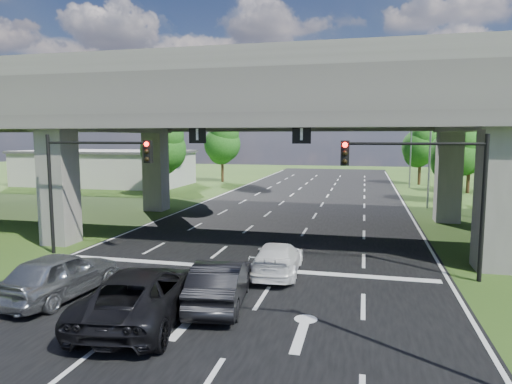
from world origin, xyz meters
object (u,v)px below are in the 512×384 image
at_px(signal_right, 427,179).
at_px(streetlight_beyond, 408,137).
at_px(signal_left, 87,172).
at_px(car_trailing, 142,294).
at_px(car_white, 278,259).
at_px(streetlight_far, 425,138).
at_px(car_silver, 60,275).
at_px(car_dark, 220,283).

xyz_separation_m(signal_right, streetlight_beyond, (2.27, 36.06, 1.66)).
distance_m(signal_left, car_trailing, 9.86).
relative_size(signal_left, car_white, 1.29).
xyz_separation_m(signal_left, streetlight_far, (17.92, 20.06, 1.66)).
bearing_deg(streetlight_beyond, car_silver, -110.40).
distance_m(signal_right, streetlight_beyond, 36.17).
height_order(car_dark, car_trailing, car_trailing).
bearing_deg(signal_left, car_dark, -30.79).
height_order(signal_right, streetlight_beyond, streetlight_beyond).
bearing_deg(car_silver, signal_right, -151.46).
bearing_deg(signal_right, streetlight_beyond, 86.39).
bearing_deg(car_white, streetlight_beyond, -105.18).
bearing_deg(car_dark, car_trailing, 34.13).
xyz_separation_m(signal_left, car_trailing, (6.33, -6.80, -3.31)).
xyz_separation_m(streetlight_beyond, car_white, (-8.30, -37.00, -5.14)).
relative_size(streetlight_far, car_silver, 2.00).
bearing_deg(streetlight_far, car_dark, -110.92).
bearing_deg(streetlight_beyond, streetlight_far, -90.00).
bearing_deg(car_trailing, streetlight_far, -120.83).
bearing_deg(car_white, streetlight_far, -114.10).
bearing_deg(car_trailing, car_dark, -145.38).
bearing_deg(car_trailing, signal_right, -151.36).
relative_size(signal_left, streetlight_beyond, 0.60).
bearing_deg(car_trailing, streetlight_beyond, -112.63).
xyz_separation_m(car_dark, car_white, (1.27, 4.03, -0.11)).
height_order(signal_right, signal_left, same).
bearing_deg(signal_left, car_trailing, -47.04).
xyz_separation_m(signal_left, car_silver, (2.42, -5.61, -3.31)).
bearing_deg(streetlight_far, car_trailing, -113.34).
bearing_deg(car_trailing, car_silver, -24.42).
bearing_deg(car_silver, car_dark, -168.33).
height_order(signal_right, streetlight_far, streetlight_far).
height_order(signal_left, car_trailing, signal_left).
relative_size(signal_right, signal_left, 1.00).
xyz_separation_m(streetlight_beyond, car_trailing, (-11.59, -42.86, -4.97)).
distance_m(car_silver, car_trailing, 4.09).
xyz_separation_m(streetlight_beyond, car_dark, (-9.57, -41.03, -5.03)).
height_order(streetlight_far, car_silver, streetlight_far).
bearing_deg(streetlight_far, car_white, -111.56).
height_order(streetlight_far, car_dark, streetlight_far).
bearing_deg(car_silver, streetlight_far, -115.57).
bearing_deg(car_dark, streetlight_beyond, -111.11).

